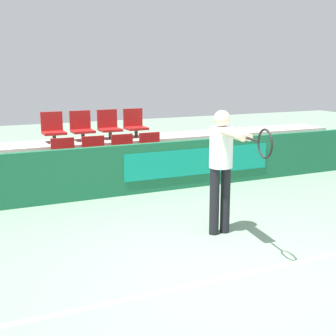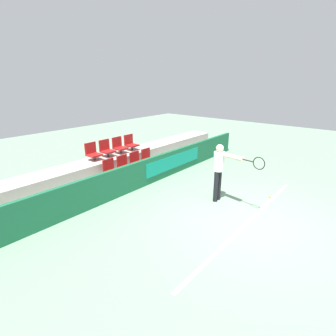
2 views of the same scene
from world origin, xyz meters
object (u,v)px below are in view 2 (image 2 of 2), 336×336
Objects in this scene: stadium_chair_3 at (148,157)px; stadium_chair_4 at (93,152)px; stadium_chair_5 at (106,149)px; tennis_player at (221,167)px; stadium_chair_0 at (111,169)px; stadium_chair_7 at (131,143)px; tennis_ball at (270,197)px; stadium_chair_6 at (119,146)px; stadium_chair_2 at (137,161)px; stadium_chair_1 at (124,165)px.

stadium_chair_3 is 1.00× the size of stadium_chair_4.
tennis_player is (0.82, -3.98, -0.02)m from stadium_chair_5.
stadium_chair_7 is (1.69, 0.89, 0.39)m from stadium_chair_0.
stadium_chair_7 is (1.12, 0.00, 0.00)m from stadium_chair_5.
tennis_player reaches higher than tennis_ball.
tennis_player is (1.38, -3.98, -0.02)m from stadium_chair_4.
stadium_chair_4 and stadium_chair_6 have the same top height.
stadium_chair_2 is 0.97m from stadium_chair_6.
stadium_chair_4 is 4.22m from tennis_player.
stadium_chair_1 is 1.12m from stadium_chair_4.
stadium_chair_4 reaches higher than stadium_chair_0.
stadium_chair_4 reaches higher than stadium_chair_3.
stadium_chair_4 is 1.12m from stadium_chair_6.
stadium_chair_1 is 0.56m from stadium_chair_2.
stadium_chair_1 is 4.66m from tennis_ball.
stadium_chair_3 is (1.12, 0.00, 0.00)m from stadium_chair_1.
tennis_ball is (1.40, -5.07, -1.01)m from stadium_chair_6.
stadium_chair_4 and stadium_chair_5 have the same top height.
stadium_chair_6 is 8.71× the size of tennis_ball.
stadium_chair_1 is 0.97m from stadium_chair_5.
stadium_chair_7 reaches higher than stadium_chair_1.
stadium_chair_1 and stadium_chair_2 have the same top height.
tennis_ball is at bearing -78.63° from stadium_chair_3.
tennis_ball is at bearing -68.81° from stadium_chair_5.
stadium_chair_3 reaches higher than tennis_ball.
stadium_chair_4 is at bearing 180.00° from stadium_chair_7.
stadium_chair_4 is at bearing 180.00° from stadium_chair_5.
stadium_chair_0 is at bearing 121.17° from tennis_ball.
stadium_chair_2 is 0.35× the size of tennis_player.
stadium_chair_7 is (0.56, 0.00, 0.00)m from stadium_chair_6.
stadium_chair_0 is at bearing 180.00° from stadium_chair_2.
tennis_player is (1.38, -3.09, 0.37)m from stadium_chair_0.
stadium_chair_2 is (1.12, 0.00, 0.00)m from stadium_chair_0.
stadium_chair_2 is 1.00× the size of stadium_chair_3.
stadium_chair_3 is 0.97m from stadium_chair_7.
stadium_chair_1 is at bearing 113.59° from tennis_player.
stadium_chair_0 is at bearing -90.00° from stadium_chair_4.
stadium_chair_3 is 4.30m from tennis_ball.
stadium_chair_6 is at bearing 0.00° from stadium_chair_5.
stadium_chair_6 is 0.56m from stadium_chair_7.
stadium_chair_3 is at bearing -90.00° from stadium_chair_7.
stadium_chair_6 is at bearing 57.74° from stadium_chair_1.
stadium_chair_7 is (0.56, 0.89, 0.39)m from stadium_chair_2.
stadium_chair_0 is 1.12m from stadium_chair_5.
stadium_chair_7 is (0.00, 0.89, 0.39)m from stadium_chair_3.
stadium_chair_3 is at bearing 0.00° from stadium_chair_1.
stadium_chair_2 is at bearing -90.00° from stadium_chair_6.
stadium_chair_5 is 1.00× the size of stadium_chair_6.
stadium_chair_1 is 1.00× the size of stadium_chair_6.
stadium_chair_3 is at bearing -57.74° from stadium_chair_6.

